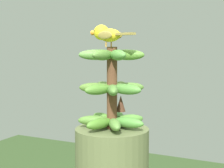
# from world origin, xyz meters

# --- Properties ---
(banana_bunch) EXTENTS (0.26, 0.26, 0.31)m
(banana_bunch) POSITION_xyz_m (0.00, -0.00, 1.52)
(banana_bunch) COLOR brown
(banana_bunch) RESTS_ON banana_tree
(perched_bird) EXTENTS (0.11, 0.21, 0.08)m
(perched_bird) POSITION_xyz_m (-0.01, 0.02, 1.72)
(perched_bird) COLOR #C68933
(perched_bird) RESTS_ON banana_bunch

